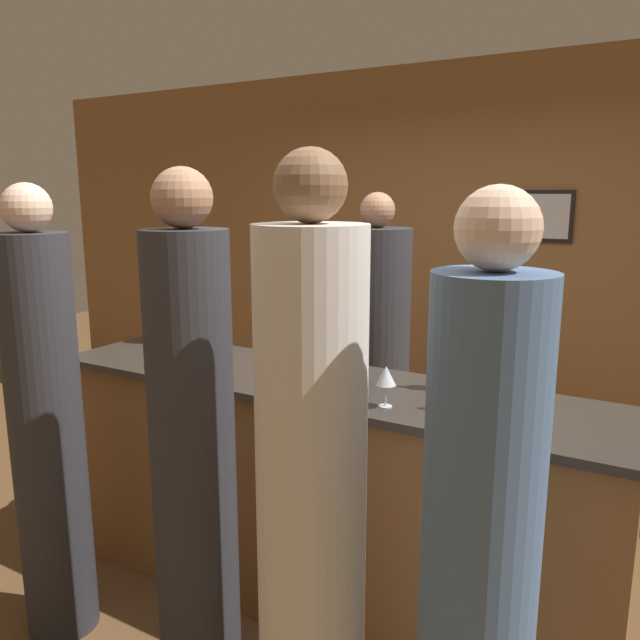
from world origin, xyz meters
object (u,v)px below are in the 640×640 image
Objects in this scene: guest_2 at (479,567)px; guest_0 at (194,464)px; bartender at (375,372)px; wine_bottle_0 at (322,360)px; guest_3 at (311,508)px; ice_bucket at (160,325)px; wine_bottle_2 at (451,366)px; guest_1 at (47,431)px; wine_bottle_1 at (483,383)px.

guest_0 is at bearing 176.76° from guest_2.
bartender is 6.50× the size of wine_bottle_0.
wine_bottle_0 is (-0.89, 0.70, 0.29)m from guest_2.
wine_bottle_0 is at bearing 117.49° from guest_3.
ice_bucket is at bearing 147.70° from guest_3.
guest_2 is 7.03× the size of wine_bottle_2.
guest_1 reaches higher than wine_bottle_0.
wine_bottle_0 is at bearing -155.18° from wine_bottle_2.
wine_bottle_1 is (-0.21, 0.72, 0.29)m from guest_2.
guest_3 is at bearing -32.30° from ice_bucket.
guest_0 is 6.72× the size of wine_bottle_1.
bartender is 6.45× the size of wine_bottle_1.
guest_0 is at bearing -104.50° from wine_bottle_0.
guest_2 is (1.84, -0.04, -0.01)m from guest_1.
wine_bottle_2 is at bearing -1.60° from ice_bucket.
guest_0 is 0.55m from guest_3.
ice_bucket is (-0.25, 0.94, 0.26)m from guest_1.
bartender is 1.04m from wine_bottle_2.
wine_bottle_1 reaches higher than wine_bottle_2.
wine_bottle_1 is at bearing -47.50° from wine_bottle_2.
guest_3 is 6.85× the size of wine_bottle_1.
guest_3 is at bearing 108.63° from bartender.
guest_3 is 11.31× the size of ice_bucket.
guest_0 is 0.98× the size of guest_3.
bartender is 1.78m from guest_1.
guest_0 is 1.11m from wine_bottle_1.
guest_0 is at bearing -41.52° from ice_bucket.
bartender is at bearing 90.77° from guest_0.
guest_2 is at bearing -38.22° from wine_bottle_0.
bartender is 6.98× the size of wine_bottle_2.
guest_1 is at bearing -178.47° from guest_0.
guest_0 reaches higher than ice_bucket.
guest_3 reaches higher than wine_bottle_1.
guest_1 is 1.19m from wine_bottle_0.
guest_3 is at bearing -97.06° from wine_bottle_2.
wine_bottle_0 is 1.23m from ice_bucket.
guest_3 reaches higher than guest_1.
guest_1 reaches higher than guest_2.
guest_3 is 0.84m from wine_bottle_1.
wine_bottle_2 is (0.12, 0.95, 0.24)m from guest_3.
wine_bottle_2 is at bearing 52.84° from guest_0.
wine_bottle_1 is (0.87, -0.93, 0.32)m from bartender.
guest_2 reaches higher than wine_bottle_2.
guest_1 is 1.00m from ice_bucket.
guest_0 reaches higher than wine_bottle_1.
wine_bottle_2 reaches higher than ice_bucket.
guest_0 is 0.79m from guest_1.
guest_1 is at bearing -157.43° from wine_bottle_1.
wine_bottle_0 is (0.17, 0.64, 0.26)m from guest_0.
guest_1 is at bearing -148.34° from wine_bottle_2.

